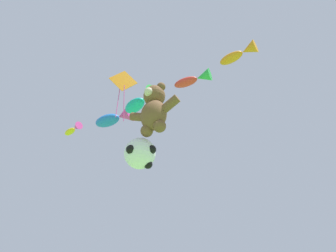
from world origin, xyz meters
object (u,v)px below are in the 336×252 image
fish_kite_teal (141,101)px  fish_kite_goldfin (73,129)px  teddy_bear_kite (154,109)px  diamond_kite (123,84)px  fish_kite_cobalt (116,118)px  fish_kite_crimson (194,79)px  fish_kite_tangerine (240,54)px  soccer_ball_kite (140,153)px

fish_kite_teal → fish_kite_goldfin: 5.74m
teddy_bear_kite → fish_kite_teal: fish_kite_teal is taller
teddy_bear_kite → diamond_kite: diamond_kite is taller
fish_kite_goldfin → fish_kite_teal: bearing=-4.5°
fish_kite_cobalt → fish_kite_goldfin: 3.29m
diamond_kite → fish_kite_crimson: bearing=26.3°
fish_kite_crimson → diamond_kite: (-3.03, -1.50, 0.09)m
fish_kite_tangerine → fish_kite_teal: fish_kite_tangerine is taller
teddy_bear_kite → fish_kite_crimson: size_ratio=1.18×
fish_kite_teal → fish_kite_crimson: bearing=6.3°
soccer_ball_kite → fish_kite_goldfin: fish_kite_goldfin is taller
fish_kite_cobalt → diamond_kite: diamond_kite is taller
teddy_bear_kite → fish_kite_crimson: bearing=71.3°
fish_kite_teal → diamond_kite: size_ratio=0.71×
fish_kite_goldfin → fish_kite_tangerine: bearing=-2.6°
diamond_kite → fish_kite_tangerine: bearing=12.1°
teddy_bear_kite → fish_kite_crimson: fish_kite_crimson is taller
fish_kite_crimson → fish_kite_teal: size_ratio=0.83×
fish_kite_teal → soccer_ball_kite: bearing=-47.0°
fish_kite_teal → fish_kite_goldfin: bearing=175.5°
soccer_ball_kite → fish_kite_teal: fish_kite_teal is taller
fish_kite_crimson → fish_kite_tangerine: bearing=-8.8°
fish_kite_tangerine → fish_kite_crimson: size_ratio=0.88×
soccer_ball_kite → fish_kite_cobalt: fish_kite_cobalt is taller
fish_kite_crimson → soccer_ball_kite: bearing=-125.0°
fish_kite_tangerine → fish_kite_crimson: fish_kite_crimson is taller
fish_kite_tangerine → fish_kite_teal: size_ratio=0.73×
soccer_ball_kite → diamond_kite: (-1.69, 0.42, 4.43)m
teddy_bear_kite → fish_kite_tangerine: fish_kite_tangerine is taller
teddy_bear_kite → diamond_kite: size_ratio=0.70×
teddy_bear_kite → soccer_ball_kite: 1.67m
fish_kite_teal → fish_kite_cobalt: fish_kite_cobalt is taller
fish_kite_teal → diamond_kite: 1.24m
fish_kite_teal → diamond_kite: bearing=-99.2°
soccer_ball_kite → fish_kite_cobalt: size_ratio=0.47×
fish_kite_goldfin → teddy_bear_kite: bearing=-16.0°
fish_kite_crimson → fish_kite_goldfin: 8.54m
teddy_bear_kite → fish_kite_teal: size_ratio=0.99×
teddy_bear_kite → diamond_kite: bearing=165.5°
fish_kite_crimson → fish_kite_goldfin: size_ratio=1.13×
fish_kite_teal → teddy_bear_kite: bearing=-39.9°
fish_kite_teal → fish_kite_goldfin: size_ratio=1.36×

